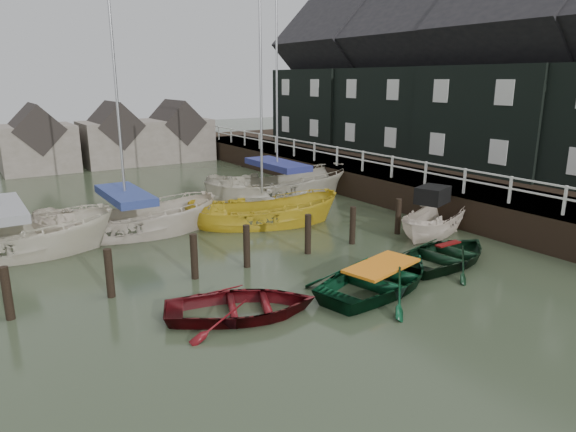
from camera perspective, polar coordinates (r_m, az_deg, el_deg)
ground at (r=14.98m, az=5.13°, el=-8.14°), size 120.00×120.00×0.00m
pier at (r=28.01m, az=7.77°, el=4.24°), size 3.04×32.00×2.70m
land_strip at (r=31.98m, az=15.26°, el=3.89°), size 14.00×38.00×1.50m
quay_houses at (r=30.57m, az=17.92°, el=13.94°), size 6.52×28.14×10.01m
mooring_pilings at (r=16.56m, az=-4.34°, el=-3.97°), size 13.72×0.22×1.80m
far_sheds at (r=38.16m, az=-18.87°, el=8.17°), size 14.00×4.08×4.39m
rowboat_red at (r=13.45m, az=-5.11°, el=-10.94°), size 4.64×4.04×0.80m
rowboat_green at (r=15.26m, az=10.25°, el=-7.89°), size 5.19×4.22×0.95m
rowboat_dkgreen at (r=17.80m, az=17.21°, el=-4.97°), size 4.49×3.49×0.85m
motorboat at (r=21.00m, az=15.88°, el=-1.57°), size 4.82×3.06×2.69m
sailboat_a at (r=20.14m, az=-28.83°, el=-3.70°), size 7.61×4.55×10.54m
sailboat_b at (r=20.93m, az=-17.33°, el=-1.81°), size 7.31×4.31×12.63m
sailboat_c at (r=21.45m, az=-2.84°, el=-0.87°), size 6.75×4.63×10.17m
sailboat_d at (r=26.24m, az=-1.18°, el=2.19°), size 7.94×4.74×11.42m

